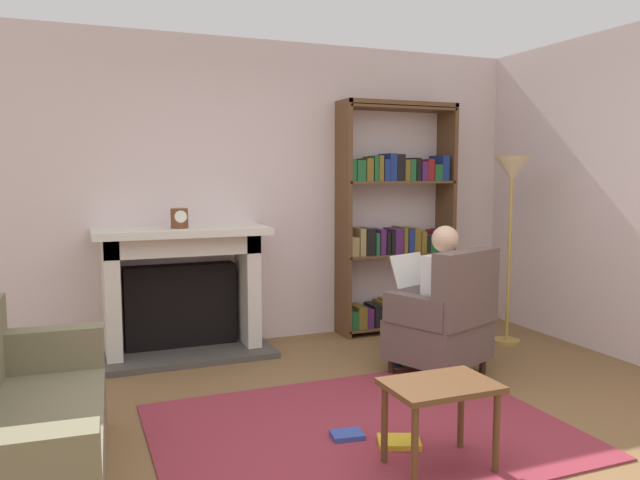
{
  "coord_description": "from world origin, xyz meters",
  "views": [
    {
      "loc": [
        -1.56,
        -2.9,
        1.53
      ],
      "look_at": [
        0.1,
        1.2,
        1.05
      ],
      "focal_mm": 34.88,
      "sensor_mm": 36.0,
      "label": 1
    }
  ],
  "objects": [
    {
      "name": "seated_reader",
      "position": [
        0.98,
        1.09,
        0.62
      ],
      "size": [
        0.5,
        0.59,
        1.14
      ],
      "rotation": [
        0.0,
        0.0,
        3.53
      ],
      "color": "white",
      "rests_on": "ground"
    },
    {
      "name": "bookshelf",
      "position": [
        1.34,
        2.33,
        1.03
      ],
      "size": [
        1.15,
        0.32,
        2.19
      ],
      "color": "brown",
      "rests_on": "ground"
    },
    {
      "name": "back_wall",
      "position": [
        0.0,
        2.55,
        1.35
      ],
      "size": [
        5.6,
        0.1,
        2.7
      ],
      "primitive_type": "cube",
      "color": "silver",
      "rests_on": "ground"
    },
    {
      "name": "scattered_books",
      "position": [
        0.02,
        0.1,
        0.03
      ],
      "size": [
        0.47,
        0.41,
        0.03
      ],
      "color": "gold",
      "rests_on": "area_rug"
    },
    {
      "name": "floor_lamp",
      "position": [
        2.06,
        1.55,
        1.42
      ],
      "size": [
        0.32,
        0.32,
        1.67
      ],
      "color": "#B7933F",
      "rests_on": "ground"
    },
    {
      "name": "armchair_reading",
      "position": [
        1.03,
        0.98,
        0.42
      ],
      "size": [
        0.83,
        0.81,
        0.97
      ],
      "rotation": [
        0.0,
        0.0,
        3.53
      ],
      "color": "#331E14",
      "rests_on": "ground"
    },
    {
      "name": "area_rug",
      "position": [
        0.0,
        0.3,
        0.01
      ],
      "size": [
        2.4,
        1.8,
        0.01
      ],
      "primitive_type": "cube",
      "color": "maroon",
      "rests_on": "ground"
    },
    {
      "name": "ground",
      "position": [
        0.0,
        0.0,
        0.0
      ],
      "size": [
        14.0,
        14.0,
        0.0
      ],
      "primitive_type": "plane",
      "color": "brown"
    },
    {
      "name": "fireplace",
      "position": [
        -0.71,
        2.3,
        0.57
      ],
      "size": [
        1.45,
        0.64,
        1.08
      ],
      "color": "#4C4742",
      "rests_on": "ground"
    },
    {
      "name": "side_table",
      "position": [
        0.17,
        -0.28,
        0.39
      ],
      "size": [
        0.56,
        0.39,
        0.46
      ],
      "color": "brown",
      "rests_on": "ground"
    },
    {
      "name": "mantel_clock",
      "position": [
        -0.73,
        2.2,
        1.16
      ],
      "size": [
        0.14,
        0.14,
        0.16
      ],
      "color": "brown",
      "rests_on": "fireplace"
    },
    {
      "name": "sofa_floral",
      "position": [
        -1.85,
        0.16,
        0.32
      ],
      "size": [
        0.82,
        1.74,
        0.85
      ],
      "rotation": [
        0.0,
        0.0,
        1.51
      ],
      "color": "#756E51",
      "rests_on": "ground"
    },
    {
      "name": "side_wall_right",
      "position": [
        2.65,
        1.25,
        1.35
      ],
      "size": [
        0.1,
        5.2,
        2.7
      ],
      "primitive_type": "cube",
      "color": "silver",
      "rests_on": "ground"
    }
  ]
}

